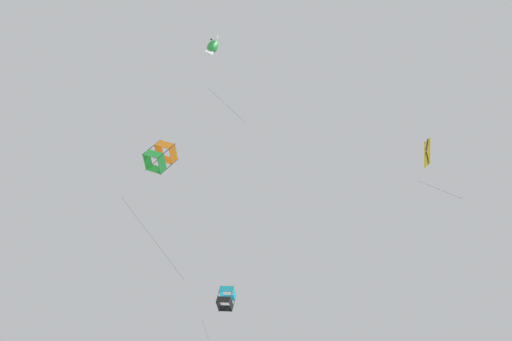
{
  "coord_description": "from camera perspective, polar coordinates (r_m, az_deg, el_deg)",
  "views": [
    {
      "loc": [
        14.43,
        -16.12,
        2.2
      ],
      "look_at": [
        0.07,
        -4.17,
        28.25
      ],
      "focal_mm": 36.76,
      "sensor_mm": 36.0,
      "label": 1
    }
  ],
  "objects": [
    {
      "name": "kite_box_near_left",
      "position": [
        40.05,
        -3.27,
        -13.8
      ],
      "size": [
        3.17,
        2.97,
        9.98
      ],
      "rotation": [
        0.18,
        0.0,
        2.27
      ],
      "color": "#1EB2C6"
    },
    {
      "name": "kite_box_near_right",
      "position": [
        26.73,
        -10.36,
        1.4
      ],
      "size": [
        3.9,
        3.42,
        7.42
      ],
      "rotation": [
        0.51,
        0.0,
        2.38
      ],
      "color": "orange"
    },
    {
      "name": "kite_fish_upper_right",
      "position": [
        34.19,
        -4.75,
        13.23
      ],
      "size": [
        3.36,
        2.33,
        10.12
      ],
      "rotation": [
        0.15,
        0.0,
        2.9
      ],
      "color": "green"
    },
    {
      "name": "kite_diamond_far_centre",
      "position": [
        31.45,
        18.12,
        1.81
      ],
      "size": [
        2.04,
        1.67,
        4.88
      ],
      "rotation": [
        0.18,
        0.0,
        2.54
      ],
      "color": "yellow"
    }
  ]
}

